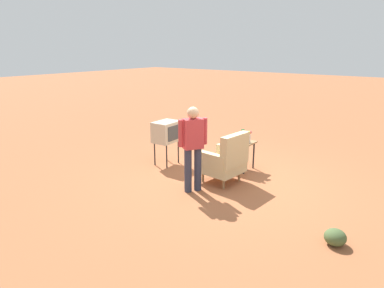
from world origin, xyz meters
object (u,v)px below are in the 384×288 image
(person_standing, at_px, (193,144))
(bottle_wine_green, at_px, (243,137))
(side_table, at_px, (240,146))
(flower_vase, at_px, (249,136))
(soda_can_blue, at_px, (246,141))
(tv_on_stand, at_px, (166,132))
(armchair, at_px, (226,160))
(soda_can_red, at_px, (232,138))

(person_standing, bearing_deg, bottle_wine_green, 171.58)
(side_table, bearing_deg, person_standing, -4.11)
(bottle_wine_green, distance_m, flower_vase, 0.17)
(soda_can_blue, bearing_deg, tv_on_stand, -69.12)
(armchair, relative_size, person_standing, 0.65)
(flower_vase, bearing_deg, tv_on_stand, -65.34)
(person_standing, bearing_deg, soda_can_blue, 168.79)
(side_table, height_order, tv_on_stand, tv_on_stand)
(tv_on_stand, xyz_separation_m, person_standing, (0.87, 1.43, 0.16))
(side_table, xyz_separation_m, person_standing, (1.62, -0.12, 0.39))
(soda_can_red, bearing_deg, armchair, 22.93)
(tv_on_stand, xyz_separation_m, bottle_wine_green, (-0.63, 1.65, 0.02))
(person_standing, bearing_deg, tv_on_stand, -121.40)
(side_table, bearing_deg, bottle_wine_green, 43.31)
(side_table, relative_size, soda_can_red, 5.27)
(person_standing, relative_size, soda_can_blue, 13.44)
(armchair, xyz_separation_m, tv_on_stand, (-0.16, -1.72, 0.28))
(bottle_wine_green, bearing_deg, tv_on_stand, -69.01)
(armchair, bearing_deg, flower_vase, 179.85)
(side_table, height_order, bottle_wine_green, bottle_wine_green)
(side_table, height_order, soda_can_blue, soda_can_blue)
(soda_can_red, bearing_deg, person_standing, 2.75)
(armchair, height_order, side_table, armchair)
(tv_on_stand, distance_m, soda_can_blue, 1.86)
(person_standing, height_order, soda_can_blue, person_standing)
(tv_on_stand, distance_m, flower_vase, 1.89)
(side_table, bearing_deg, soda_can_red, -73.93)
(side_table, distance_m, flower_vase, 0.30)
(side_table, xyz_separation_m, tv_on_stand, (0.75, -1.55, 0.24))
(soda_can_blue, bearing_deg, soda_can_red, -94.64)
(soda_can_blue, relative_size, flower_vase, 0.46)
(soda_can_red, bearing_deg, tv_on_stand, -62.94)
(armchair, distance_m, flower_vase, 0.99)
(bottle_wine_green, relative_size, flower_vase, 1.21)
(bottle_wine_green, height_order, flower_vase, bottle_wine_green)
(armchair, bearing_deg, soda_can_red, -157.07)
(bottle_wine_green, relative_size, soda_can_red, 2.62)
(soda_can_blue, bearing_deg, person_standing, -11.21)
(armchair, distance_m, tv_on_stand, 1.75)
(person_standing, distance_m, soda_can_blue, 1.58)
(armchair, xyz_separation_m, soda_can_blue, (-0.82, 0.02, 0.21))
(tv_on_stand, distance_m, bottle_wine_green, 1.77)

